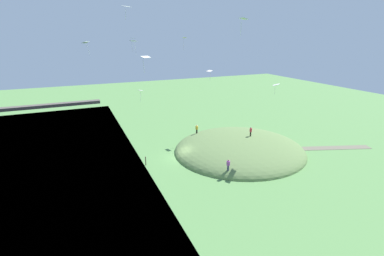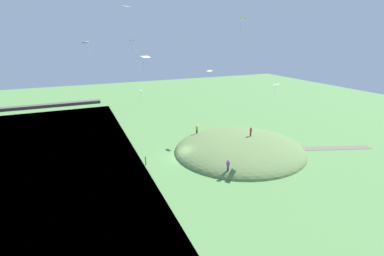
{
  "view_description": "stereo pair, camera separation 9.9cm",
  "coord_description": "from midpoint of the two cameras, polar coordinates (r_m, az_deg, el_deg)",
  "views": [
    {
      "loc": [
        -14.17,
        -36.92,
        18.05
      ],
      "look_at": [
        1.95,
        -0.07,
        4.68
      ],
      "focal_mm": 25.57,
      "sensor_mm": 36.0,
      "label": 1
    },
    {
      "loc": [
        -14.08,
        -36.96,
        18.05
      ],
      "look_at": [
        1.95,
        -0.07,
        4.68
      ],
      "focal_mm": 25.57,
      "sensor_mm": 36.0,
      "label": 2
    }
  ],
  "objects": [
    {
      "name": "ground_plane",
      "position": [
        43.47,
        -2.47,
        -6.17
      ],
      "size": [
        160.0,
        160.0,
        0.0
      ],
      "primitive_type": "plane",
      "color": "#548345"
    },
    {
      "name": "grass_hill",
      "position": [
        46.67,
        9.75,
        -4.65
      ],
      "size": [
        21.79,
        20.91,
        4.76
      ],
      "primitive_type": "ellipsoid",
      "color": "#5E7944",
      "rests_on": "ground_plane"
    },
    {
      "name": "dirt_path",
      "position": [
        51.81,
        25.2,
        -3.82
      ],
      "size": [
        16.9,
        7.39,
        0.04
      ],
      "primitive_type": "cube",
      "rotation": [
        0.0,
        0.0,
        -0.34
      ],
      "color": "#666150",
      "rests_on": "ground_plane"
    },
    {
      "name": "person_walking_path",
      "position": [
        46.4,
        12.1,
        -0.49
      ],
      "size": [
        0.52,
        0.52,
        1.62
      ],
      "rotation": [
        0.0,
        0.0,
        5.29
      ],
      "color": "black",
      "rests_on": "grass_hill"
    },
    {
      "name": "person_watching_kites",
      "position": [
        49.46,
        0.94,
        -0.02
      ],
      "size": [
        0.65,
        0.65,
        1.62
      ],
      "rotation": [
        0.0,
        0.0,
        5.68
      ],
      "color": "black",
      "rests_on": "grass_hill"
    },
    {
      "name": "person_on_hilltop",
      "position": [
        37.15,
        7.49,
        -7.39
      ],
      "size": [
        0.49,
        0.49,
        1.61
      ],
      "rotation": [
        0.0,
        0.0,
        1.53
      ],
      "color": "#2A2A51",
      "rests_on": "grass_hill"
    },
    {
      "name": "kite_0",
      "position": [
        46.14,
        -12.13,
        17.2
      ],
      "size": [
        1.24,
        1.26,
        2.24
      ],
      "color": "white"
    },
    {
      "name": "kite_1",
      "position": [
        49.98,
        -10.73,
        7.58
      ],
      "size": [
        0.94,
        1.11,
        2.15
      ],
      "color": "silver"
    },
    {
      "name": "kite_2",
      "position": [
        40.23,
        -13.58,
        23.34
      ],
      "size": [
        1.37,
        1.26,
        1.81
      ],
      "color": "silver"
    },
    {
      "name": "kite_3",
      "position": [
        48.79,
        -1.66,
        18.04
      ],
      "size": [
        0.77,
        0.68,
        2.13
      ],
      "color": "silver"
    },
    {
      "name": "kite_4",
      "position": [
        30.53,
        -21.37,
        16.12
      ],
      "size": [
        0.78,
        0.79,
        1.35
      ],
      "color": "white"
    },
    {
      "name": "kite_5",
      "position": [
        34.34,
        -9.73,
        14.26
      ],
      "size": [
        1.29,
        1.09,
        2.04
      ],
      "color": "white"
    },
    {
      "name": "kite_6",
      "position": [
        48.58,
        3.64,
        11.71
      ],
      "size": [
        1.01,
        1.28,
        1.96
      ],
      "color": "silver"
    },
    {
      "name": "kite_7",
      "position": [
        40.02,
        -12.3,
        17.61
      ],
      "size": [
        0.52,
        0.73,
        1.75
      ],
      "color": "white"
    },
    {
      "name": "kite_8",
      "position": [
        39.7,
        17.05,
        8.58
      ],
      "size": [
        1.41,
        1.38,
        1.39
      ],
      "color": "white"
    },
    {
      "name": "kite_9",
      "position": [
        30.71,
        10.59,
        21.38
      ],
      "size": [
        0.78,
        1.06,
        1.77
      ],
      "color": "white"
    },
    {
      "name": "mooring_post",
      "position": [
        41.31,
        -9.7,
        -6.77
      ],
      "size": [
        0.14,
        0.14,
        1.35
      ],
      "primitive_type": "cylinder",
      "color": "brown",
      "rests_on": "ground_plane"
    }
  ]
}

